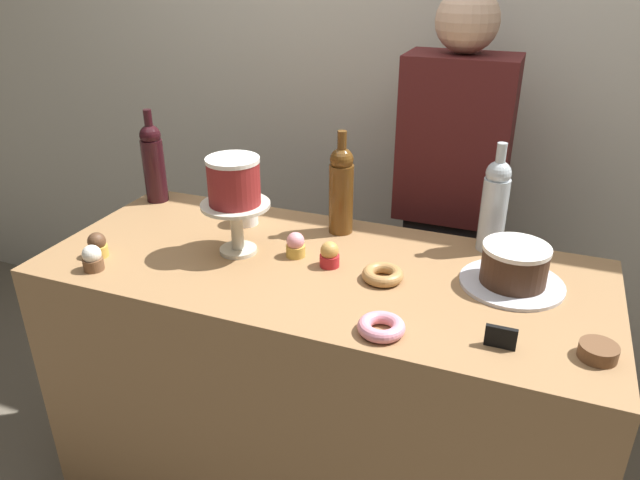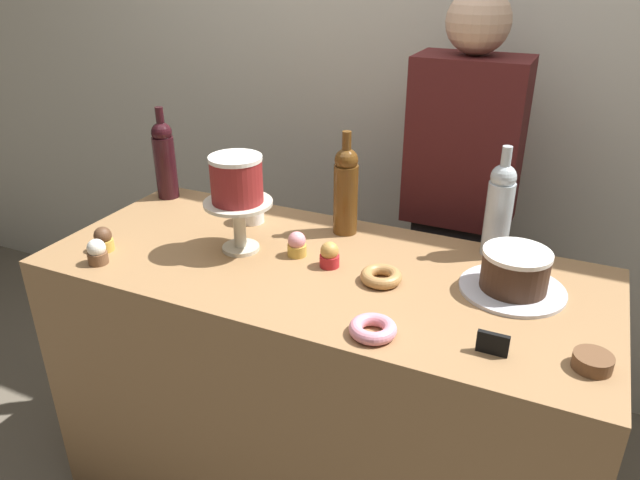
{
  "view_description": "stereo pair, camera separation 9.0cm",
  "coord_description": "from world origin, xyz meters",
  "px_view_note": "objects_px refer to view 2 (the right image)",
  "views": [
    {
      "loc": [
        0.54,
        -1.38,
        1.69
      ],
      "look_at": [
        0.0,
        0.0,
        0.97
      ],
      "focal_mm": 33.48,
      "sensor_mm": 36.0,
      "label": 1
    },
    {
      "loc": [
        0.62,
        -1.35,
        1.69
      ],
      "look_at": [
        0.0,
        0.0,
        0.97
      ],
      "focal_mm": 33.48,
      "sensor_mm": 36.0,
      "label": 2
    }
  ],
  "objects_px": {
    "donut_pink": "(373,329)",
    "donut_maple": "(381,276)",
    "white_layer_cake": "(236,179)",
    "cookie_stack": "(593,362)",
    "cupcake_caramel": "(329,255)",
    "wine_bottle_dark_red": "(165,158)",
    "cupcake_chocolate": "(103,240)",
    "price_sign_chalkboard": "(493,344)",
    "cupcake_vanilla": "(97,252)",
    "wine_bottle_amber": "(346,189)",
    "wine_bottle_clear": "(499,208)",
    "cupcake_strawberry": "(297,245)",
    "coffee_cup_ceramic": "(252,210)",
    "barista_figure": "(457,220)",
    "cake_stand_pedestal": "(239,218)"
  },
  "relations": [
    {
      "from": "wine_bottle_clear",
      "to": "wine_bottle_amber",
      "type": "bearing_deg",
      "value": -174.52
    },
    {
      "from": "cupcake_vanilla",
      "to": "coffee_cup_ceramic",
      "type": "bearing_deg",
      "value": 60.06
    },
    {
      "from": "wine_bottle_dark_red",
      "to": "price_sign_chalkboard",
      "type": "relative_size",
      "value": 4.65
    },
    {
      "from": "white_layer_cake",
      "to": "donut_maple",
      "type": "xyz_separation_m",
      "value": [
        0.44,
        -0.01,
        -0.21
      ]
    },
    {
      "from": "wine_bottle_amber",
      "to": "cookie_stack",
      "type": "relative_size",
      "value": 3.87
    },
    {
      "from": "donut_pink",
      "to": "cookie_stack",
      "type": "height_order",
      "value": "same"
    },
    {
      "from": "wine_bottle_dark_red",
      "to": "donut_maple",
      "type": "xyz_separation_m",
      "value": [
        0.91,
        -0.27,
        -0.13
      ]
    },
    {
      "from": "white_layer_cake",
      "to": "donut_pink",
      "type": "xyz_separation_m",
      "value": [
        0.51,
        -0.25,
        -0.21
      ]
    },
    {
      "from": "white_layer_cake",
      "to": "wine_bottle_amber",
      "type": "distance_m",
      "value": 0.35
    },
    {
      "from": "coffee_cup_ceramic",
      "to": "barista_figure",
      "type": "xyz_separation_m",
      "value": [
        0.59,
        0.41,
        -0.09
      ]
    },
    {
      "from": "cupcake_chocolate",
      "to": "barista_figure",
      "type": "bearing_deg",
      "value": 41.45
    },
    {
      "from": "price_sign_chalkboard",
      "to": "cupcake_caramel",
      "type": "bearing_deg",
      "value": 155.67
    },
    {
      "from": "cake_stand_pedestal",
      "to": "donut_maple",
      "type": "xyz_separation_m",
      "value": [
        0.44,
        -0.01,
        -0.09
      ]
    },
    {
      "from": "donut_maple",
      "to": "barista_figure",
      "type": "distance_m",
      "value": 0.62
    },
    {
      "from": "cake_stand_pedestal",
      "to": "wine_bottle_amber",
      "type": "distance_m",
      "value": 0.34
    },
    {
      "from": "cookie_stack",
      "to": "wine_bottle_dark_red",
      "type": "bearing_deg",
      "value": 163.44
    },
    {
      "from": "wine_bottle_clear",
      "to": "wine_bottle_amber",
      "type": "height_order",
      "value": "same"
    },
    {
      "from": "cookie_stack",
      "to": "cupcake_caramel",
      "type": "bearing_deg",
      "value": 165.07
    },
    {
      "from": "wine_bottle_clear",
      "to": "wine_bottle_dark_red",
      "type": "xyz_separation_m",
      "value": [
        -1.15,
        -0.03,
        0.0
      ]
    },
    {
      "from": "wine_bottle_clear",
      "to": "cookie_stack",
      "type": "height_order",
      "value": "wine_bottle_clear"
    },
    {
      "from": "cake_stand_pedestal",
      "to": "donut_pink",
      "type": "bearing_deg",
      "value": -26.11
    },
    {
      "from": "cupcake_chocolate",
      "to": "cookie_stack",
      "type": "bearing_deg",
      "value": 0.13
    },
    {
      "from": "cupcake_vanilla",
      "to": "wine_bottle_amber",
      "type": "bearing_deg",
      "value": 41.36
    },
    {
      "from": "white_layer_cake",
      "to": "price_sign_chalkboard",
      "type": "xyz_separation_m",
      "value": [
        0.77,
        -0.21,
        -0.2
      ]
    },
    {
      "from": "cupcake_chocolate",
      "to": "cupcake_strawberry",
      "type": "distance_m",
      "value": 0.57
    },
    {
      "from": "white_layer_cake",
      "to": "cookie_stack",
      "type": "bearing_deg",
      "value": -9.89
    },
    {
      "from": "cupcake_vanilla",
      "to": "donut_maple",
      "type": "bearing_deg",
      "value": 17.14
    },
    {
      "from": "cupcake_vanilla",
      "to": "cookie_stack",
      "type": "xyz_separation_m",
      "value": [
        1.3,
        0.07,
        -0.02
      ]
    },
    {
      "from": "wine_bottle_clear",
      "to": "cupcake_chocolate",
      "type": "relative_size",
      "value": 4.38
    },
    {
      "from": "wine_bottle_amber",
      "to": "donut_maple",
      "type": "xyz_separation_m",
      "value": [
        0.21,
        -0.25,
        -0.13
      ]
    },
    {
      "from": "cookie_stack",
      "to": "cupcake_chocolate",
      "type": "bearing_deg",
      "value": -179.87
    },
    {
      "from": "cookie_stack",
      "to": "coffee_cup_ceramic",
      "type": "distance_m",
      "value": 1.11
    },
    {
      "from": "wine_bottle_amber",
      "to": "cookie_stack",
      "type": "distance_m",
      "value": 0.86
    },
    {
      "from": "white_layer_cake",
      "to": "cupcake_caramel",
      "type": "xyz_separation_m",
      "value": [
        0.28,
        0.01,
        -0.19
      ]
    },
    {
      "from": "wine_bottle_dark_red",
      "to": "donut_maple",
      "type": "distance_m",
      "value": 0.95
    },
    {
      "from": "cookie_stack",
      "to": "white_layer_cake",
      "type": "bearing_deg",
      "value": 170.11
    },
    {
      "from": "wine_bottle_dark_red",
      "to": "cupcake_strawberry",
      "type": "distance_m",
      "value": 0.68
    },
    {
      "from": "wine_bottle_amber",
      "to": "cupcake_strawberry",
      "type": "xyz_separation_m",
      "value": [
        -0.06,
        -0.21,
        -0.11
      ]
    },
    {
      "from": "cake_stand_pedestal",
      "to": "donut_maple",
      "type": "height_order",
      "value": "cake_stand_pedestal"
    },
    {
      "from": "cupcake_strawberry",
      "to": "cupcake_vanilla",
      "type": "relative_size",
      "value": 1.0
    },
    {
      "from": "cake_stand_pedestal",
      "to": "price_sign_chalkboard",
      "type": "relative_size",
      "value": 2.86
    },
    {
      "from": "donut_pink",
      "to": "donut_maple",
      "type": "bearing_deg",
      "value": 105.15
    },
    {
      "from": "donut_pink",
      "to": "donut_maple",
      "type": "xyz_separation_m",
      "value": [
        -0.07,
        0.24,
        0.0
      ]
    },
    {
      "from": "cupcake_caramel",
      "to": "cupcake_chocolate",
      "type": "bearing_deg",
      "value": -163.81
    },
    {
      "from": "cake_stand_pedestal",
      "to": "donut_pink",
      "type": "xyz_separation_m",
      "value": [
        0.51,
        -0.25,
        -0.09
      ]
    },
    {
      "from": "barista_figure",
      "to": "donut_pink",
      "type": "bearing_deg",
      "value": -90.28
    },
    {
      "from": "cupcake_chocolate",
      "to": "cookie_stack",
      "type": "xyz_separation_m",
      "value": [
        1.34,
        0.0,
        -0.02
      ]
    },
    {
      "from": "cupcake_chocolate",
      "to": "donut_maple",
      "type": "bearing_deg",
      "value": 11.53
    },
    {
      "from": "donut_pink",
      "to": "barista_figure",
      "type": "bearing_deg",
      "value": 89.72
    },
    {
      "from": "price_sign_chalkboard",
      "to": "coffee_cup_ceramic",
      "type": "bearing_deg",
      "value": 154.81
    }
  ]
}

